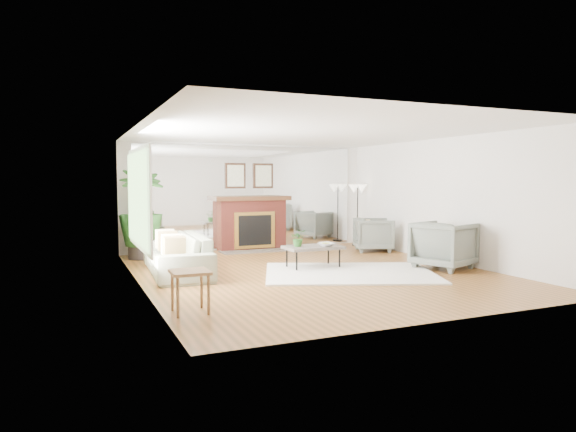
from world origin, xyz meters
name	(u,v)px	position (x,y,z in m)	size (l,w,h in m)	color
ground	(313,272)	(0.00, 0.00, 0.00)	(7.00, 7.00, 0.00)	brown
wall_left	(139,206)	(-2.99, 0.00, 1.25)	(0.02, 7.00, 2.50)	silver
wall_right	(447,200)	(2.99, 0.00, 1.25)	(0.02, 7.00, 2.50)	silver
wall_back	(249,197)	(0.00, 3.49, 1.25)	(6.00, 0.02, 2.50)	silver
mirror_panel	(249,197)	(0.00, 3.47, 1.25)	(5.40, 0.04, 2.40)	silver
window_panel	(138,199)	(-2.96, 0.40, 1.35)	(0.04, 2.40, 1.50)	#B2E09E
fireplace	(252,222)	(0.00, 3.26, 0.66)	(1.85, 0.83, 2.05)	maroon
area_rug	(350,273)	(0.52, -0.41, 0.02)	(2.92, 2.09, 0.03)	white
coffee_table	(313,248)	(0.17, 0.34, 0.39)	(1.06, 0.62, 0.42)	#5F554B
sofa	(177,254)	(-2.27, 0.81, 0.35)	(2.36, 0.92, 0.69)	gray
armchair_back	(374,235)	(2.51, 1.90, 0.39)	(0.82, 0.85, 0.77)	slate
armchair_front	(444,245)	(2.40, -0.64, 0.44)	(0.94, 0.97, 0.88)	slate
side_table	(190,277)	(-2.65, -1.94, 0.45)	(0.47, 0.47, 0.53)	olive
potted_ficus	(141,211)	(-2.60, 2.85, 1.01)	(1.08, 1.08, 1.90)	black
floor_lamp	(358,193)	(2.70, 2.94, 1.31)	(0.50, 0.28, 1.54)	black
tabletop_plant	(298,238)	(-0.12, 0.37, 0.58)	(0.28, 0.25, 0.31)	#306826
fruit_bowl	(326,245)	(0.36, 0.20, 0.46)	(0.27, 0.27, 0.07)	olive
book	(323,243)	(0.48, 0.55, 0.43)	(0.21, 0.29, 0.02)	olive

